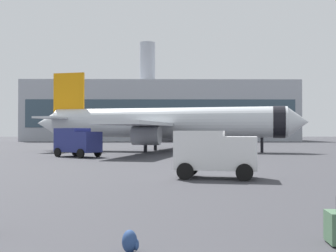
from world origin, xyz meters
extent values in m
cylinder|color=silver|center=(-0.14, 48.25, 3.70)|extent=(30.05, 10.79, 3.80)
cone|color=silver|center=(15.60, 44.42, 3.70)|extent=(3.19, 4.08, 3.61)
cone|color=silver|center=(-16.27, 52.17, 3.70)|extent=(3.92, 4.08, 3.42)
cylinder|color=black|center=(13.47, 44.94, 3.70)|extent=(2.28, 4.10, 3.88)
cube|color=silver|center=(0.78, 56.26, 3.40)|extent=(8.45, 16.68, 0.36)
cube|color=silver|center=(-3.00, 40.71, 3.40)|extent=(8.45, 16.68, 0.36)
cylinder|color=gray|center=(0.19, 53.83, 2.10)|extent=(3.63, 2.89, 2.20)
cylinder|color=gray|center=(-2.41, 43.14, 2.10)|extent=(3.63, 2.89, 2.20)
cube|color=orange|center=(-13.25, 51.44, 7.30)|extent=(4.36, 1.39, 6.40)
cube|color=silver|center=(-12.98, 54.67, 4.30)|extent=(3.95, 6.44, 0.24)
cube|color=silver|center=(-14.50, 48.45, 4.30)|extent=(3.95, 6.44, 0.24)
cylinder|color=black|center=(11.52, 45.41, 0.90)|extent=(0.36, 0.36, 1.80)
cylinder|color=black|center=(-1.51, 51.05, 0.90)|extent=(0.44, 0.44, 1.80)
cylinder|color=black|center=(-2.65, 46.39, 0.90)|extent=(0.44, 0.44, 1.80)
cube|color=navy|center=(-7.82, 36.50, 1.52)|extent=(2.66, 2.77, 2.04)
cube|color=#1E232D|center=(-7.24, 36.08, 2.00)|extent=(1.23, 1.64, 0.84)
cube|color=navy|center=(-9.76, 37.92, 1.70)|extent=(3.82, 3.62, 2.40)
cylinder|color=black|center=(-7.04, 37.36, 0.45)|extent=(0.86, 0.71, 0.90)
cylinder|color=black|center=(-8.40, 35.51, 0.45)|extent=(0.86, 0.71, 0.90)
cylinder|color=black|center=(-9.76, 39.35, 0.45)|extent=(0.86, 0.71, 0.90)
cylinder|color=black|center=(-11.11, 37.49, 0.45)|extent=(0.86, 0.71, 0.90)
cube|color=white|center=(3.74, 18.21, 1.39)|extent=(2.13, 2.31, 1.78)
cube|color=#1E232D|center=(4.47, 18.06, 1.81)|extent=(0.44, 1.78, 0.74)
cube|color=white|center=(1.58, 18.65, 1.55)|extent=(2.99, 2.49, 2.10)
cylinder|color=black|center=(4.16, 19.19, 0.45)|extent=(0.93, 0.40, 0.90)
cylinder|color=black|center=(3.74, 17.14, 0.45)|extent=(0.93, 0.40, 0.90)
cylinder|color=black|center=(1.15, 19.82, 0.45)|extent=(0.93, 0.40, 0.90)
cylinder|color=black|center=(0.72, 17.76, 0.45)|extent=(0.93, 0.40, 0.90)
cube|color=#F2590C|center=(6.56, 36.86, 0.02)|extent=(0.44, 0.44, 0.04)
cone|color=#F2590C|center=(6.56, 36.86, 0.32)|extent=(0.36, 0.36, 0.55)
cylinder|color=white|center=(6.56, 36.86, 0.34)|extent=(0.23, 0.23, 0.10)
cube|color=#F2590C|center=(1.83, 58.12, 0.02)|extent=(0.44, 0.44, 0.04)
cone|color=#F2590C|center=(1.83, 58.12, 0.37)|extent=(0.36, 0.36, 0.66)
cylinder|color=white|center=(1.83, 58.12, 0.40)|extent=(0.23, 0.23, 0.10)
cylinder|color=black|center=(3.51, 5.67, 0.04)|extent=(0.08, 0.04, 0.08)
ellipsoid|color=navy|center=(-1.13, 4.89, 0.24)|extent=(0.32, 0.40, 0.48)
ellipsoid|color=navy|center=(-0.99, 4.89, 0.17)|extent=(0.12, 0.28, 0.24)
cube|color=#9EA3AD|center=(-1.13, 112.28, 8.01)|extent=(72.85, 23.93, 16.02)
cube|color=#334756|center=(-1.13, 100.26, 7.21)|extent=(69.20, 0.10, 7.21)
cylinder|color=#9EA3AD|center=(-5.01, 112.28, 22.02)|extent=(4.40, 4.40, 12.00)
camera|label=1|loc=(-0.42, -3.70, 2.55)|focal=43.48mm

